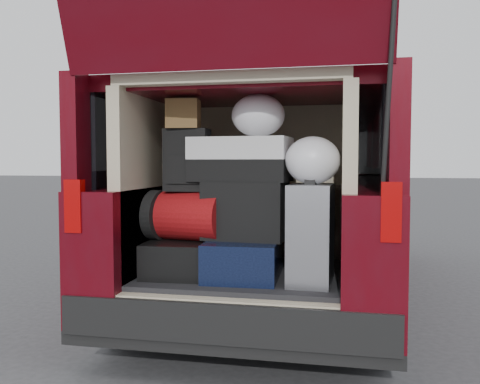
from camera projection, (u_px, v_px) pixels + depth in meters
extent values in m
plane|color=#353537|center=(236.00, 371.00, 3.08)|extent=(80.00, 80.00, 0.00)
cylinder|color=black|center=(135.00, 295.00, 3.61)|extent=(0.24, 0.64, 0.64)
cylinder|color=black|center=(372.00, 308.00, 3.29)|extent=(0.24, 0.64, 0.64)
cylinder|color=black|center=(233.00, 232.00, 6.84)|extent=(0.24, 0.64, 0.64)
cylinder|color=black|center=(358.00, 236.00, 6.52)|extent=(0.24, 0.64, 0.64)
cube|color=black|center=(279.00, 262.00, 5.09)|extent=(1.90, 4.85, 0.08)
cube|color=#4F040C|center=(203.00, 217.00, 5.22)|extent=(0.33, 4.85, 0.80)
cube|color=#4F040C|center=(359.00, 221.00, 4.91)|extent=(0.33, 4.85, 0.80)
cube|color=#4F040C|center=(279.00, 115.00, 5.01)|extent=(1.82, 4.46, 0.10)
cube|color=black|center=(191.00, 145.00, 5.10)|extent=(0.12, 4.25, 0.68)
cube|color=black|center=(371.00, 144.00, 4.75)|extent=(0.12, 4.25, 0.68)
cube|color=black|center=(225.00, 321.00, 2.77)|extent=(1.86, 0.16, 0.22)
cube|color=#990505|center=(75.00, 206.00, 2.87)|extent=(0.10, 0.06, 0.30)
cube|color=#990505|center=(391.00, 212.00, 2.52)|extent=(0.10, 0.06, 0.30)
cube|color=black|center=(244.00, 276.00, 3.32)|extent=(1.24, 1.05, 0.06)
cube|color=#B4AA8A|center=(148.00, 183.00, 3.41)|extent=(0.08, 1.05, 1.15)
cube|color=#B4AA8A|center=(349.00, 185.00, 3.15)|extent=(0.08, 1.05, 1.15)
cube|color=#B4AA8A|center=(259.00, 181.00, 3.82)|extent=(1.34, 0.06, 1.15)
cube|color=#B4AA8A|center=(245.00, 90.00, 3.24)|extent=(1.34, 1.05, 0.06)
cylinder|color=black|center=(390.00, 82.00, 2.42)|extent=(0.02, 0.90, 0.76)
cube|color=black|center=(244.00, 313.00, 3.33)|extent=(1.24, 1.05, 0.55)
cube|color=black|center=(181.00, 257.00, 3.27)|extent=(0.42, 0.56, 0.22)
cube|color=black|center=(243.00, 259.00, 3.16)|extent=(0.46, 0.55, 0.23)
cube|color=silver|center=(311.00, 234.00, 3.00)|extent=(0.27, 0.41, 0.59)
cube|color=maroon|center=(188.00, 216.00, 3.25)|extent=(0.53, 0.40, 0.31)
cube|color=black|center=(246.00, 210.00, 3.18)|extent=(0.52, 0.34, 0.36)
cube|color=black|center=(187.00, 160.00, 3.24)|extent=(0.28, 0.17, 0.40)
cube|color=silver|center=(241.00, 159.00, 3.19)|extent=(0.64, 0.37, 0.28)
cube|color=brown|center=(183.00, 114.00, 3.20)|extent=(0.22, 0.19, 0.18)
ellipsoid|color=white|center=(258.00, 116.00, 3.14)|extent=(0.36, 0.34, 0.26)
ellipsoid|color=white|center=(313.00, 160.00, 2.97)|extent=(0.36, 0.34, 0.28)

